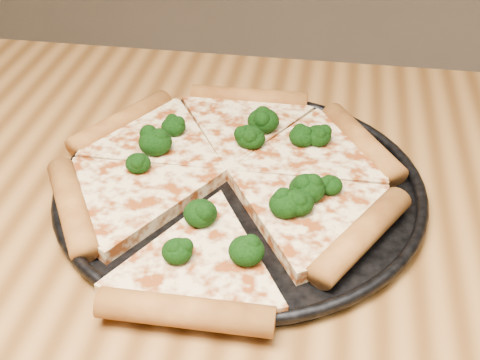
# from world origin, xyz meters

# --- Properties ---
(dining_table) EXTENTS (1.20, 0.90, 0.75)m
(dining_table) POSITION_xyz_m (0.00, 0.00, 0.66)
(dining_table) COLOR #93602D
(dining_table) RESTS_ON ground
(pizza_pan) EXTENTS (0.36, 0.36, 0.02)m
(pizza_pan) POSITION_xyz_m (0.03, 0.14, 0.76)
(pizza_pan) COLOR black
(pizza_pan) RESTS_ON dining_table
(pizza) EXTENTS (0.36, 0.37, 0.03)m
(pizza) POSITION_xyz_m (0.02, 0.14, 0.77)
(pizza) COLOR beige
(pizza) RESTS_ON pizza_pan
(broccoli_florets) EXTENTS (0.21, 0.25, 0.03)m
(broccoli_florets) POSITION_xyz_m (0.04, 0.14, 0.78)
(broccoli_florets) COLOR black
(broccoli_florets) RESTS_ON pizza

